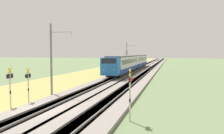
{
  "coord_description": "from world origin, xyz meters",
  "views": [
    {
      "loc": [
        -14.45,
        -9.46,
        4.55
      ],
      "look_at": [
        20.73,
        0.0,
        2.27
      ],
      "focal_mm": 35.0,
      "sensor_mm": 36.0,
      "label": 1
    }
  ],
  "objects_px": {
    "crossing_signal_aux": "(28,82)",
    "catenary_mast_mid": "(127,55)",
    "crossing_signal_near": "(10,84)",
    "crossing_signal_far": "(130,89)",
    "passenger_train": "(132,62)",
    "catenary_mast_near": "(52,59)"
  },
  "relations": [
    {
      "from": "catenary_mast_near",
      "to": "catenary_mast_mid",
      "type": "bearing_deg",
      "value": 0.0
    },
    {
      "from": "passenger_train",
      "to": "catenary_mast_near",
      "type": "xyz_separation_m",
      "value": [
        -34.15,
        2.71,
        1.54
      ]
    },
    {
      "from": "passenger_train",
      "to": "crossing_signal_aux",
      "type": "distance_m",
      "value": 38.13
    },
    {
      "from": "crossing_signal_near",
      "to": "catenary_mast_mid",
      "type": "height_order",
      "value": "catenary_mast_mid"
    },
    {
      "from": "crossing_signal_aux",
      "to": "crossing_signal_near",
      "type": "bearing_deg",
      "value": 78.86
    },
    {
      "from": "crossing_signal_aux",
      "to": "catenary_mast_near",
      "type": "bearing_deg",
      "value": -91.85
    },
    {
      "from": "passenger_train",
      "to": "crossing_signal_aux",
      "type": "bearing_deg",
      "value": -4.26
    },
    {
      "from": "crossing_signal_near",
      "to": "catenary_mast_near",
      "type": "distance_m",
      "value": 6.05
    },
    {
      "from": "crossing_signal_far",
      "to": "catenary_mast_near",
      "type": "relative_size",
      "value": 0.46
    },
    {
      "from": "passenger_train",
      "to": "crossing_signal_aux",
      "type": "height_order",
      "value": "passenger_train"
    },
    {
      "from": "crossing_signal_near",
      "to": "crossing_signal_aux",
      "type": "xyz_separation_m",
      "value": [
        1.85,
        -0.36,
        -0.1
      ]
    },
    {
      "from": "crossing_signal_aux",
      "to": "passenger_train",
      "type": "bearing_deg",
      "value": -94.26
    },
    {
      "from": "passenger_train",
      "to": "catenary_mast_mid",
      "type": "relative_size",
      "value": 5.54
    },
    {
      "from": "crossing_signal_far",
      "to": "crossing_signal_aux",
      "type": "bearing_deg",
      "value": 165.15
    },
    {
      "from": "crossing_signal_aux",
      "to": "catenary_mast_mid",
      "type": "distance_m",
      "value": 45.24
    },
    {
      "from": "crossing_signal_far",
      "to": "catenary_mast_near",
      "type": "xyz_separation_m",
      "value": [
        6.46,
        9.6,
        1.82
      ]
    },
    {
      "from": "passenger_train",
      "to": "crossing_signal_aux",
      "type": "xyz_separation_m",
      "value": [
        -38.02,
        2.83,
        -0.45
      ]
    },
    {
      "from": "catenary_mast_mid",
      "to": "crossing_signal_far",
      "type": "bearing_deg",
      "value": -168.63
    },
    {
      "from": "catenary_mast_near",
      "to": "catenary_mast_mid",
      "type": "distance_m",
      "value": 41.32
    },
    {
      "from": "crossing_signal_far",
      "to": "crossing_signal_aux",
      "type": "distance_m",
      "value": 10.07
    },
    {
      "from": "crossing_signal_aux",
      "to": "catenary_mast_mid",
      "type": "height_order",
      "value": "catenary_mast_mid"
    },
    {
      "from": "passenger_train",
      "to": "catenary_mast_near",
      "type": "bearing_deg",
      "value": -4.54
    }
  ]
}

